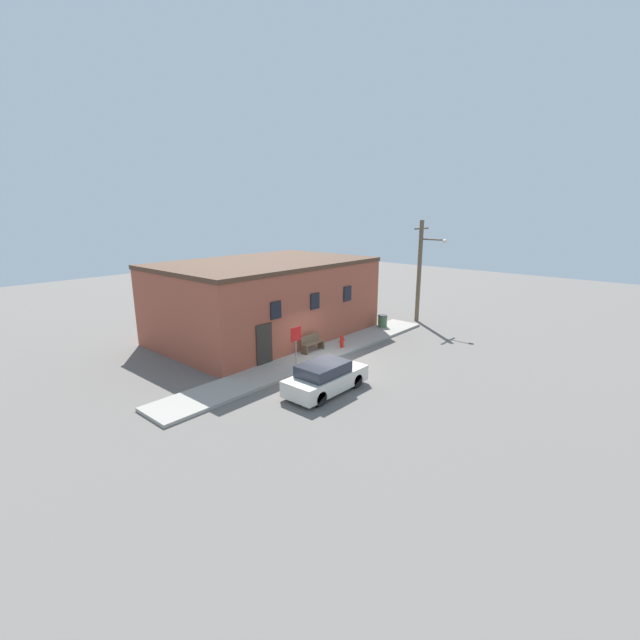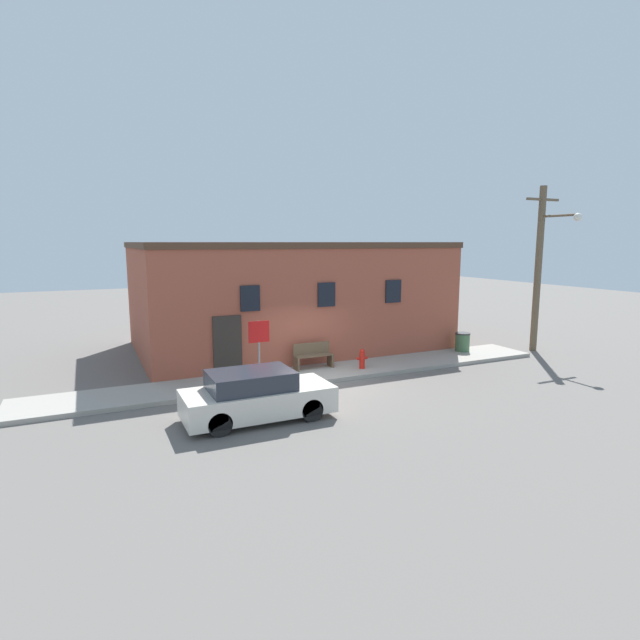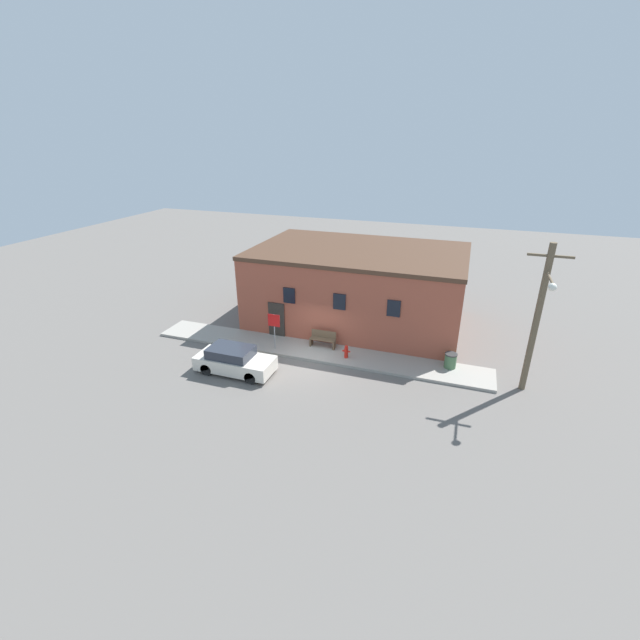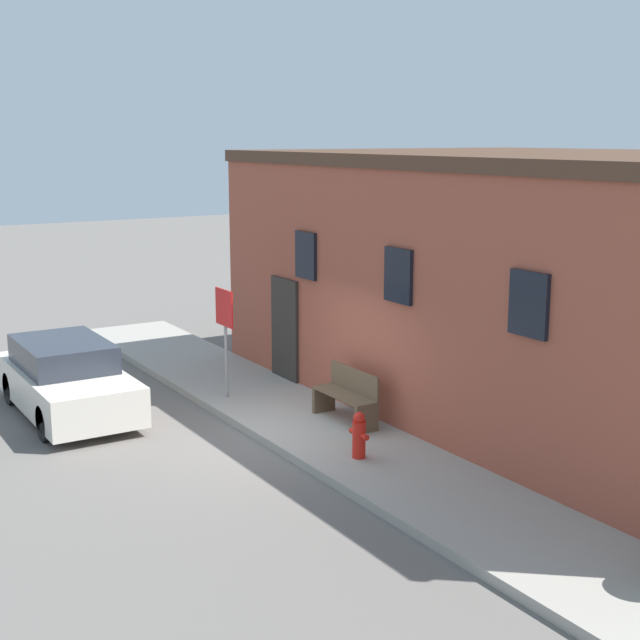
% 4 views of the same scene
% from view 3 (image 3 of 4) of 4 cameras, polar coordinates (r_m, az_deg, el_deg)
% --- Properties ---
extents(ground_plane, '(80.00, 80.00, 0.00)m').
position_cam_3_polar(ground_plane, '(22.86, -1.66, -5.51)').
color(ground_plane, '#66605B').
extents(sidewalk, '(18.85, 2.14, 0.15)m').
position_cam_3_polar(sidewalk, '(23.71, -0.74, -4.17)').
color(sidewalk, '#9E998E').
rests_on(sidewalk, ground).
extents(brick_building, '(12.76, 8.24, 4.69)m').
position_cam_3_polar(brick_building, '(27.04, 5.11, 4.58)').
color(brick_building, '#9E4C38').
rests_on(brick_building, ground).
extents(fire_hydrant, '(0.43, 0.20, 0.73)m').
position_cam_3_polar(fire_hydrant, '(22.78, 3.52, -4.21)').
color(fire_hydrant, red).
rests_on(fire_hydrant, sidewalk).
extents(stop_sign, '(0.69, 0.06, 2.07)m').
position_cam_3_polar(stop_sign, '(23.30, -6.14, -0.66)').
color(stop_sign, gray).
rests_on(stop_sign, sidewalk).
extents(bench, '(1.44, 0.44, 0.92)m').
position_cam_3_polar(bench, '(23.86, 0.41, -2.57)').
color(bench, brown).
rests_on(bench, sidewalk).
extents(trash_bin, '(0.62, 0.62, 0.78)m').
position_cam_3_polar(trash_bin, '(22.79, 17.00, -5.18)').
color(trash_bin, '#426642').
rests_on(trash_bin, sidewalk).
extents(utility_pole, '(1.80, 2.03, 7.02)m').
position_cam_3_polar(utility_pole, '(21.01, 27.04, 0.41)').
color(utility_pole, brown).
rests_on(utility_pole, ground).
extents(parked_car, '(3.96, 1.66, 1.35)m').
position_cam_3_polar(parked_car, '(22.01, -11.37, -5.31)').
color(parked_car, black).
rests_on(parked_car, ground).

